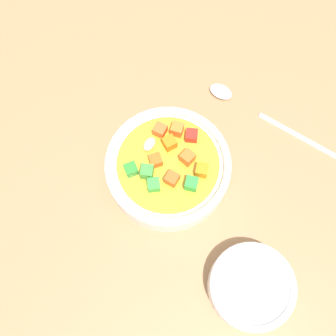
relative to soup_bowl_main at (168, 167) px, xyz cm
name	(u,v)px	position (x,y,z in cm)	size (l,w,h in cm)	color
ground_plane	(168,176)	(-0.01, 0.00, -3.59)	(140.00, 140.00, 2.00)	#9E754F
soup_bowl_main	(168,167)	(0.00, 0.00, 0.00)	(17.47, 17.47, 6.08)	white
spoon	(256,111)	(11.10, -12.87, -2.13)	(12.10, 20.30, 1.02)	silver
side_bowl_small	(251,286)	(-15.20, -11.75, -0.51)	(10.89, 10.89, 4.02)	white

